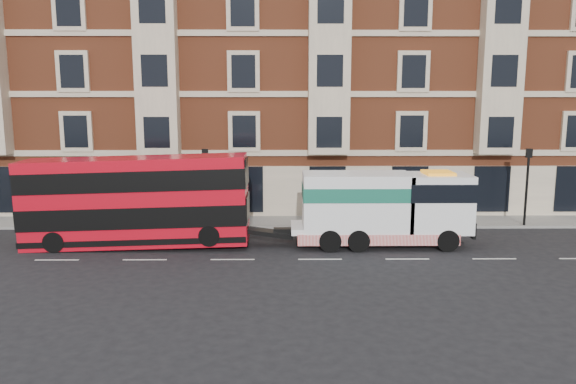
{
  "coord_description": "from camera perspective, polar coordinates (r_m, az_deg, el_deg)",
  "views": [
    {
      "loc": [
        -1.7,
        -24.74,
        7.32
      ],
      "look_at": [
        -1.43,
        4.0,
        2.45
      ],
      "focal_mm": 35.0,
      "sensor_mm": 36.0,
      "label": 1
    }
  ],
  "objects": [
    {
      "name": "double_decker_bus",
      "position": [
        28.51,
        -15.19,
        -0.77
      ],
      "size": [
        10.94,
        2.51,
        4.43
      ],
      "color": "red",
      "rests_on": "ground"
    },
    {
      "name": "victorian_terrace",
      "position": [
        39.9,
        2.7,
        13.55
      ],
      "size": [
        45.0,
        12.0,
        20.4
      ],
      "color": "brown",
      "rests_on": "ground"
    },
    {
      "name": "sidewalk",
      "position": [
        33.09,
        2.43,
        -3.04
      ],
      "size": [
        90.0,
        3.0,
        0.15
      ],
      "primitive_type": "cube",
      "color": "slate",
      "rests_on": "ground"
    },
    {
      "name": "lamp_post_east",
      "position": [
        34.16,
        23.12,
        1.03
      ],
      "size": [
        0.35,
        0.15,
        4.35
      ],
      "color": "black",
      "rests_on": "sidewalk"
    },
    {
      "name": "tow_truck",
      "position": [
        28.08,
        9.41,
        -1.57
      ],
      "size": [
        8.76,
        2.59,
        3.65
      ],
      "color": "white",
      "rests_on": "ground"
    },
    {
      "name": "lamp_post_west",
      "position": [
        31.58,
        -8.36,
        1.06
      ],
      "size": [
        0.35,
        0.15,
        4.35
      ],
      "color": "black",
      "rests_on": "sidewalk"
    },
    {
      "name": "pedestrian",
      "position": [
        32.17,
        -11.97,
        -1.95
      ],
      "size": [
        0.66,
        0.48,
        1.67
      ],
      "primitive_type": "imported",
      "rotation": [
        0.0,
        0.0,
        -0.14
      ],
      "color": "#1A2134",
      "rests_on": "sidewalk"
    },
    {
      "name": "ground",
      "position": [
        25.86,
        3.28,
        -6.85
      ],
      "size": [
        120.0,
        120.0,
        0.0
      ],
      "primitive_type": "plane",
      "color": "black",
      "rests_on": "ground"
    }
  ]
}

